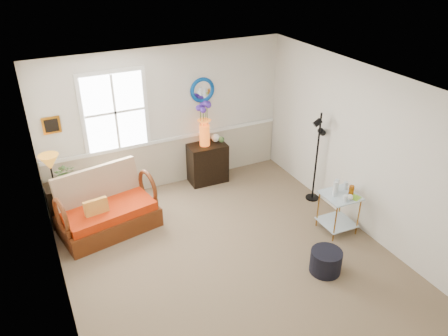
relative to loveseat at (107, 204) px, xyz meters
name	(u,v)px	position (x,y,z in m)	size (l,w,h in m)	color
floor	(229,258)	(1.40, -1.50, -0.49)	(4.50, 5.00, 0.01)	brown
ceiling	(230,88)	(1.40, -1.50, 2.11)	(4.50, 5.00, 0.01)	white
walls	(230,182)	(1.40, -1.50, 0.81)	(4.51, 5.01, 2.60)	beige
wainscot	(170,162)	(1.40, 0.98, -0.04)	(4.46, 0.02, 0.90)	#B4AA90
chair_rail	(168,139)	(1.40, 0.97, 0.43)	(4.46, 0.04, 0.06)	white
window	(115,112)	(0.50, 0.97, 1.11)	(1.14, 0.06, 1.44)	white
picture	(51,125)	(-0.52, 0.98, 1.06)	(0.28, 0.03, 0.28)	orange
mirror	(202,90)	(2.10, 0.98, 1.26)	(0.47, 0.47, 0.07)	#08529B
loveseat	(107,204)	(0.00, 0.00, 0.00)	(1.49, 0.84, 0.97)	#642909
throw_pillow	(97,211)	(-0.18, -0.14, 0.01)	(0.36, 0.09, 0.36)	#CB5D0A
lamp_stand	(61,204)	(-0.64, 0.55, -0.14)	(0.39, 0.39, 0.69)	black
table_lamp	(51,171)	(-0.68, 0.52, 0.49)	(0.31, 0.31, 0.57)	#BE751E
potted_plant	(65,176)	(-0.49, 0.55, 0.35)	(0.33, 0.37, 0.29)	#405F2F
cabinet	(207,163)	(2.07, 0.76, -0.11)	(0.71, 0.46, 0.76)	black
flower_vase	(204,124)	(2.03, 0.76, 0.69)	(0.24, 0.24, 0.83)	#DE5716
side_table	(338,213)	(3.27, -1.63, -0.15)	(0.52, 0.52, 0.67)	#AF782D
tabletop_items	(345,188)	(3.31, -1.67, 0.30)	(0.41, 0.41, 0.25)	silver
floor_lamp	(317,158)	(3.50, -0.68, 0.34)	(0.24, 0.24, 1.65)	black
ottoman	(326,261)	(2.50, -2.34, -0.32)	(0.44, 0.44, 0.34)	black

